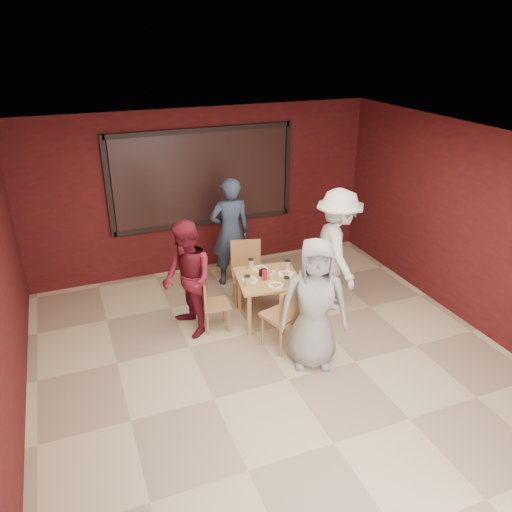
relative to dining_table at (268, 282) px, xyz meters
name	(u,v)px	position (x,y,z in m)	size (l,w,h in m)	color
floor	(288,379)	(-0.31, -1.39, -0.62)	(7.00, 7.00, 0.00)	#C9B68C
window_blinds	(204,178)	(-0.31, 2.06, 1.03)	(3.00, 0.02, 1.50)	black
dining_table	(268,282)	(0.00, 0.00, 0.00)	(1.01, 1.01, 0.85)	#B48449
chair_front	(286,314)	(-0.06, -0.77, -0.08)	(0.57, 0.57, 0.95)	#AC6F42
chair_back	(246,268)	(-0.07, 0.68, -0.07)	(0.57, 0.57, 0.97)	#AC6F42
chair_left	(211,301)	(-0.85, 0.06, -0.17)	(0.41, 0.41, 0.79)	#AC6F42
chair_right	(314,283)	(0.75, -0.01, -0.16)	(0.42, 0.42, 0.81)	#AC6F42
diner_front	(314,304)	(0.12, -1.17, 0.25)	(0.84, 0.55, 1.72)	#949494
diner_back	(230,232)	(-0.11, 1.32, 0.30)	(0.67, 0.44, 1.83)	#2C3A4F
diner_left	(187,280)	(-1.15, 0.11, 0.21)	(0.80, 0.63, 1.65)	maroon
diner_right	(337,250)	(1.12, 0.00, 0.32)	(1.21, 0.69, 1.87)	white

